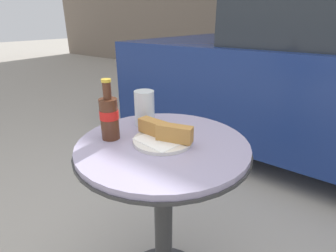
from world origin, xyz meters
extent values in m
cylinder|color=#333333|center=(0.00, 0.00, 0.36)|extent=(0.07, 0.07, 0.68)
cylinder|color=#333333|center=(0.00, 0.00, 0.69)|extent=(0.61, 0.61, 0.01)
cylinder|color=#9E93B2|center=(0.00, 0.00, 0.71)|extent=(0.60, 0.60, 0.02)
cylinder|color=#4C2819|center=(-0.17, -0.09, 0.79)|extent=(0.06, 0.06, 0.15)
cylinder|color=red|center=(-0.17, -0.09, 0.81)|extent=(0.07, 0.07, 0.03)
cylinder|color=#4C2819|center=(-0.17, -0.09, 0.89)|extent=(0.03, 0.03, 0.06)
cylinder|color=gold|center=(-0.17, -0.09, 0.93)|extent=(0.03, 0.03, 0.01)
cylinder|color=silver|center=(-0.16, 0.08, 0.77)|extent=(0.07, 0.07, 0.11)
cylinder|color=silver|center=(-0.16, 0.08, 0.79)|extent=(0.08, 0.08, 0.14)
cylinder|color=silver|center=(0.00, 0.00, 0.73)|extent=(0.21, 0.21, 0.01)
cube|color=white|center=(0.00, 0.00, 0.73)|extent=(0.17, 0.17, 0.00)
cube|color=#B77F3D|center=(-0.05, 0.01, 0.76)|extent=(0.13, 0.05, 0.05)
cube|color=#B77F3D|center=(0.04, 0.01, 0.76)|extent=(0.13, 0.07, 0.06)
cylinder|color=black|center=(-0.53, 2.77, 0.33)|extent=(0.66, 0.22, 0.66)
cylinder|color=black|center=(-0.53, 1.15, 0.33)|extent=(0.66, 0.22, 0.66)
camera|label=1|loc=(0.51, -0.64, 1.11)|focal=28.00mm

